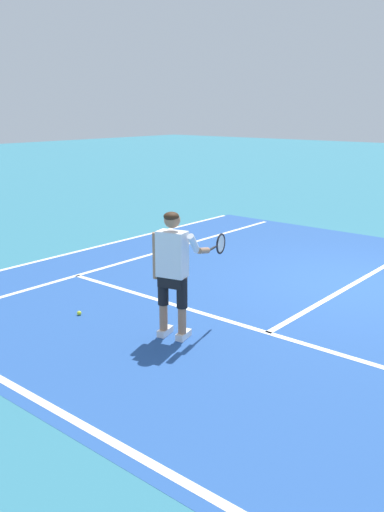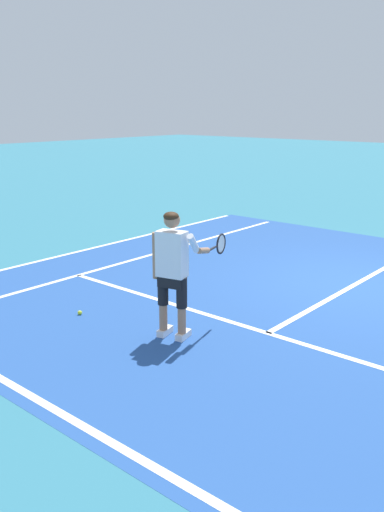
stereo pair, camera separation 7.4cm
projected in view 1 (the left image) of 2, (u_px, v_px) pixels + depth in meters
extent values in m
plane|color=teal|center=(355.00, 283.00, 9.55)|extent=(80.00, 80.00, 0.00)
cube|color=#234C93|center=(324.00, 301.00, 8.66)|extent=(10.98, 9.87, 0.00)
cube|color=white|center=(94.00, 432.00, 5.15)|extent=(10.98, 0.10, 0.01)
cube|color=white|center=(268.00, 333.00, 7.42)|extent=(8.23, 0.10, 0.01)
cube|color=white|center=(363.00, 278.00, 9.79)|extent=(0.10, 6.40, 0.01)
cube|color=white|center=(141.00, 257.00, 11.20)|extent=(0.10, 9.47, 0.01)
cube|color=white|center=(97.00, 247.00, 12.05)|extent=(0.10, 9.47, 0.01)
cube|color=white|center=(165.00, 331.00, 7.37)|extent=(0.17, 0.30, 0.09)
cube|color=white|center=(184.00, 335.00, 7.25)|extent=(0.17, 0.30, 0.09)
cylinder|color=#A37556|center=(164.00, 317.00, 7.27)|extent=(0.11, 0.11, 0.36)
cylinder|color=black|center=(163.00, 290.00, 7.17)|extent=(0.14, 0.14, 0.41)
cylinder|color=#A37556|center=(182.00, 320.00, 7.15)|extent=(0.11, 0.11, 0.36)
cylinder|color=black|center=(182.00, 293.00, 7.05)|extent=(0.14, 0.14, 0.41)
cube|color=black|center=(172.00, 279.00, 7.07)|extent=(0.38, 0.28, 0.20)
cube|color=white|center=(172.00, 254.00, 6.98)|extent=(0.42, 0.31, 0.60)
cylinder|color=#A37556|center=(156.00, 256.00, 7.09)|extent=(0.09, 0.09, 0.62)
cylinder|color=white|center=(194.00, 243.00, 6.91)|extent=(0.15, 0.28, 0.29)
cylinder|color=#A37556|center=(203.00, 251.00, 7.11)|extent=(0.15, 0.30, 0.14)
sphere|color=#A37556|center=(172.00, 220.00, 6.87)|extent=(0.21, 0.21, 0.21)
ellipsoid|color=#382314|center=(171.00, 216.00, 6.84)|extent=(0.24, 0.24, 0.12)
cylinder|color=#232326|center=(211.00, 249.00, 7.30)|extent=(0.08, 0.20, 0.03)
cylinder|color=black|center=(216.00, 247.00, 7.43)|extent=(0.05, 0.10, 0.02)
torus|color=black|center=(221.00, 244.00, 7.59)|extent=(0.10, 0.29, 0.30)
cylinder|color=silver|center=(221.00, 244.00, 7.59)|extent=(0.07, 0.24, 0.25)
sphere|color=#CCE02D|center=(79.00, 313.00, 8.06)|extent=(0.07, 0.07, 0.07)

